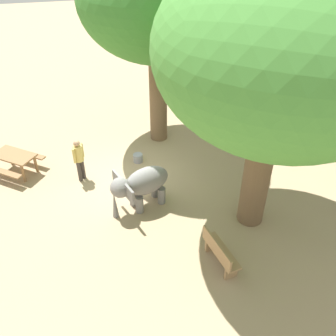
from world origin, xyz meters
name	(u,v)px	position (x,y,z in m)	size (l,w,h in m)	color
ground_plane	(132,179)	(0.00, 0.00, 0.00)	(60.00, 60.00, 0.00)	tan
elephant	(141,184)	(1.46, 0.11, 0.89)	(1.52, 2.01, 1.39)	slate
person_handler	(79,157)	(-0.41, -1.73, 0.95)	(0.40, 0.37, 1.62)	#3F3833
shade_tree_secondary	(279,53)	(2.80, 3.28, 5.24)	(6.49, 5.95, 7.58)	brown
wooden_bench	(219,252)	(4.27, 1.74, 0.47)	(1.45, 0.66, 0.88)	#9E7A51
picnic_table_near	(15,159)	(-1.36, -4.00, 0.59)	(2.09, 2.09, 0.78)	olive
market_stall_green	(328,89)	(-3.16, 9.53, 1.14)	(2.50, 2.50, 2.52)	#59514C
feed_bucket	(138,158)	(-1.05, 0.38, 0.16)	(0.36, 0.36, 0.32)	gray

